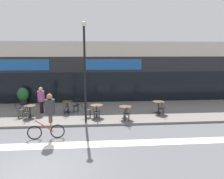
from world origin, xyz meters
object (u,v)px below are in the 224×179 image
object	(u,v)px
cafe_chair_1_near	(66,107)
bistro_table_1	(67,105)
bistro_table_0	(30,109)
cyclist_0	(49,112)
cafe_chair_0_near	(27,111)
cafe_chair_4_near	(161,108)
bistro_table_2	(97,108)
pedestrian_near_end	(41,98)
bistro_table_4	(158,105)
cafe_chair_2_side	(86,109)
cafe_chair_0_side	(20,109)
cafe_chair_2_near	(97,111)
cafe_chair_3_near	(127,113)
lamp_post	(85,66)
bistro_table_3	(125,110)
cafe_chair_1_side	(77,105)
planter_pot	(23,95)

from	to	relation	value
cafe_chair_1_near	bistro_table_1	bearing A→B (deg)	0.97
bistro_table_0	cyclist_0	size ratio (longest dim) A/B	0.33
cafe_chair_0_near	cafe_chair_4_near	xyz separation A→B (m)	(8.14, 0.16, 0.00)
bistro_table_2	pedestrian_near_end	distance (m)	3.80
bistro_table_1	cafe_chair_0_near	bearing A→B (deg)	-145.71
bistro_table_4	cafe_chair_0_near	bearing A→B (deg)	-174.49
bistro_table_1	cafe_chair_2_side	distance (m)	1.73
cafe_chair_0_side	cafe_chair_2_near	world-z (taller)	same
bistro_table_1	cafe_chair_3_near	world-z (taller)	cafe_chair_3_near
bistro_table_4	cafe_chair_0_side	world-z (taller)	cafe_chair_0_side
bistro_table_2	bistro_table_1	bearing A→B (deg)	148.95
lamp_post	bistro_table_3	bearing A→B (deg)	10.17
cafe_chair_0_near	cafe_chair_2_near	bearing A→B (deg)	-93.21
cafe_chair_0_side	pedestrian_near_end	world-z (taller)	pedestrian_near_end
cafe_chair_2_side	lamp_post	distance (m)	2.84
bistro_table_2	bistro_table_4	xyz separation A→B (m)	(4.05, 0.46, 0.03)
cafe_chair_1_side	cafe_chair_2_near	world-z (taller)	same
cafe_chair_0_side	bistro_table_3	bearing A→B (deg)	-4.34
cafe_chair_0_near	planter_pot	xyz separation A→B (m)	(-1.42, 3.87, 0.22)
bistro_table_0	cafe_chair_1_near	distance (m)	2.18
cafe_chair_1_near	cafe_chair_4_near	size ratio (longest dim) A/B	1.00
cafe_chair_0_side	bistro_table_0	bearing A→B (deg)	2.78
cafe_chair_2_near	cafe_chair_4_near	xyz separation A→B (m)	(4.05, 0.46, 0.00)
bistro_table_4	lamp_post	distance (m)	5.56
cafe_chair_1_near	cyclist_0	distance (m)	3.63
cafe_chair_0_near	cafe_chair_1_side	distance (m)	3.16
cafe_chair_0_side	planter_pot	bearing A→B (deg)	106.88
cafe_chair_1_near	planter_pot	bearing A→B (deg)	51.03
bistro_table_1	cyclist_0	size ratio (longest dim) A/B	0.34
cafe_chair_2_side	cyclist_0	distance (m)	3.50
bistro_table_0	bistro_table_1	size ratio (longest dim) A/B	0.96
cafe_chair_2_side	cafe_chair_4_near	size ratio (longest dim) A/B	1.00
cafe_chair_1_side	planter_pot	distance (m)	4.85
cafe_chair_1_side	cafe_chair_4_near	distance (m)	5.50
bistro_table_1	bistro_table_3	size ratio (longest dim) A/B	0.97
bistro_table_3	cafe_chair_4_near	xyz separation A→B (m)	(2.34, 0.38, -0.02)
cafe_chair_2_side	cafe_chair_0_near	bearing A→B (deg)	-169.99
cafe_chair_0_near	cafe_chair_0_side	xyz separation A→B (m)	(-0.62, 0.63, 0.00)
bistro_table_1	pedestrian_near_end	distance (m)	1.75
bistro_table_3	cyclist_0	world-z (taller)	cyclist_0
cafe_chair_0_side	cafe_chair_2_near	bearing A→B (deg)	-8.01
bistro_table_0	cafe_chair_1_near	size ratio (longest dim) A/B	0.79
cafe_chair_0_side	cafe_chair_1_side	size ratio (longest dim) A/B	1.00
planter_pot	cyclist_0	bearing A→B (deg)	-63.66
cafe_chair_0_near	cafe_chair_0_side	world-z (taller)	same
bistro_table_2	cafe_chair_0_side	xyz separation A→B (m)	(-4.72, 0.31, -0.02)
cafe_chair_3_near	cyclist_0	bearing A→B (deg)	115.77
bistro_table_2	cafe_chair_1_near	xyz separation A→B (m)	(-1.92, 0.53, -0.02)
cafe_chair_1_near	cafe_chair_2_side	distance (m)	1.40
cafe_chair_2_side	planter_pot	bearing A→B (deg)	148.61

